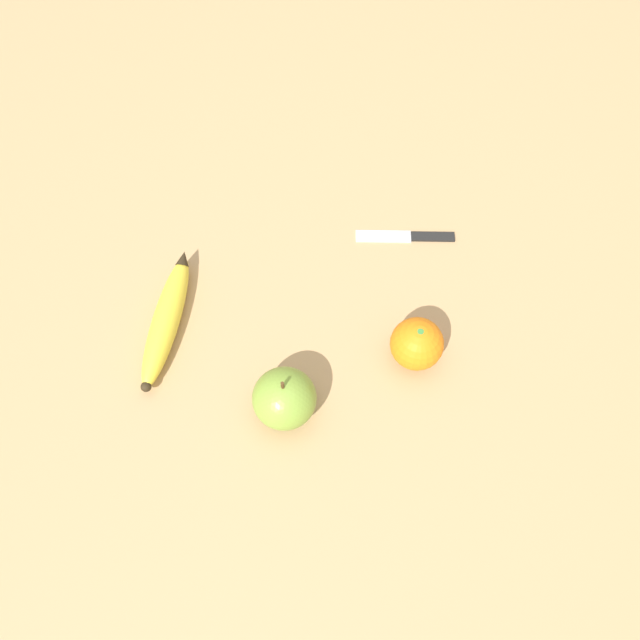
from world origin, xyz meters
The scene contains 5 objects.
ground_plane centered at (0.00, 0.00, 0.00)m, with size 3.00×3.00×0.00m, color tan.
banana centered at (-0.17, 0.18, 0.02)m, with size 0.19×0.15×0.04m.
orange centered at (0.04, -0.10, 0.04)m, with size 0.07×0.07×0.07m.
apple centered at (-0.14, -0.03, 0.04)m, with size 0.08×0.08×0.09m.
paring_knife centered at (0.19, 0.03, 0.00)m, with size 0.12×0.12×0.01m.
Camera 1 is at (-0.32, -0.27, 0.79)m, focal length 35.00 mm.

